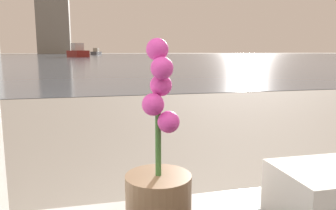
{
  "coord_description": "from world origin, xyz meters",
  "views": [
    {
      "loc": [
        -0.6,
        0.27,
        0.91
      ],
      "look_at": [
        -0.14,
        2.26,
        0.58
      ],
      "focal_mm": 35.0,
      "sensor_mm": 36.0,
      "label": 1
    }
  ],
  "objects": [
    {
      "name": "harbor_boat_4",
      "position": [
        0.8,
        83.69,
        0.6
      ],
      "size": [
        2.81,
        4.69,
        1.66
      ],
      "color": "#4C4C51",
      "rests_on": "harbor_water"
    },
    {
      "name": "harbor_water",
      "position": [
        0.0,
        62.0,
        0.01
      ],
      "size": [
        180.0,
        110.0,
        0.01
      ],
      "color": "slate",
      "rests_on": "ground_plane"
    },
    {
      "name": "harbor_boat_3",
      "position": [
        -2.53,
        53.83,
        0.76
      ],
      "size": [
        3.66,
        6.01,
        2.13
      ],
      "color": "maroon",
      "rests_on": "harbor_water"
    },
    {
      "name": "potted_orchid",
      "position": [
        -0.47,
        0.9,
        0.66
      ],
      "size": [
        0.14,
        0.14,
        0.38
      ],
      "color": "#8C6B4C",
      "rests_on": "bathtub"
    },
    {
      "name": "towel_stack",
      "position": [
        -0.13,
        0.81,
        0.62
      ],
      "size": [
        0.23,
        0.17,
        0.12
      ],
      "color": "white",
      "rests_on": "bathtub"
    }
  ]
}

